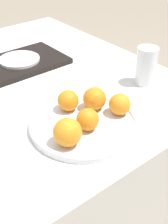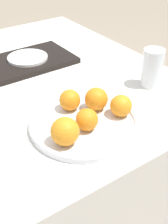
% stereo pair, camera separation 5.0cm
% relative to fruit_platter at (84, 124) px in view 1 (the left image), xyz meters
% --- Properties ---
extents(table, '(1.24, 1.09, 0.73)m').
position_rel_fruit_platter_xyz_m(table, '(-0.15, 0.34, -0.37)').
color(table, silver).
rests_on(table, ground_plane).
extents(fruit_platter, '(0.30, 0.30, 0.02)m').
position_rel_fruit_platter_xyz_m(fruit_platter, '(0.00, 0.00, 0.00)').
color(fruit_platter, silver).
rests_on(fruit_platter, table).
extents(orange_0, '(0.07, 0.07, 0.07)m').
position_rel_fruit_platter_xyz_m(orange_0, '(0.07, 0.04, 0.04)').
color(orange_0, orange).
rests_on(orange_0, fruit_platter).
extents(orange_1, '(0.07, 0.07, 0.07)m').
position_rel_fruit_platter_xyz_m(orange_1, '(-0.09, -0.04, 0.04)').
color(orange_1, orange).
rests_on(orange_1, fruit_platter).
extents(orange_2, '(0.06, 0.06, 0.06)m').
position_rel_fruit_platter_xyz_m(orange_2, '(-0.01, -0.03, 0.03)').
color(orange_2, orange).
rests_on(orange_2, fruit_platter).
extents(orange_3, '(0.06, 0.06, 0.06)m').
position_rel_fruit_platter_xyz_m(orange_3, '(0.11, -0.03, 0.04)').
color(orange_3, orange).
rests_on(orange_3, fruit_platter).
extents(orange_4, '(0.06, 0.06, 0.06)m').
position_rel_fruit_platter_xyz_m(orange_4, '(0.01, 0.08, 0.03)').
color(orange_4, orange).
rests_on(orange_4, fruit_platter).
extents(water_glass, '(0.07, 0.07, 0.13)m').
position_rel_fruit_platter_xyz_m(water_glass, '(0.32, 0.06, 0.05)').
color(water_glass, silver).
rests_on(water_glass, table).
extents(serving_tray, '(0.34, 0.22, 0.02)m').
position_rel_fruit_platter_xyz_m(serving_tray, '(0.06, 0.46, -0.00)').
color(serving_tray, black).
rests_on(serving_tray, table).
extents(side_plate, '(0.15, 0.15, 0.01)m').
position_rel_fruit_platter_xyz_m(side_plate, '(0.06, 0.46, 0.01)').
color(side_plate, silver).
rests_on(side_plate, serving_tray).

